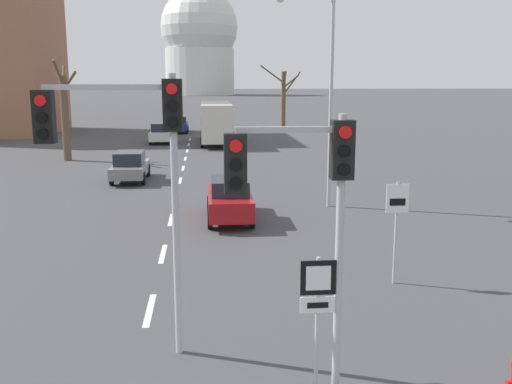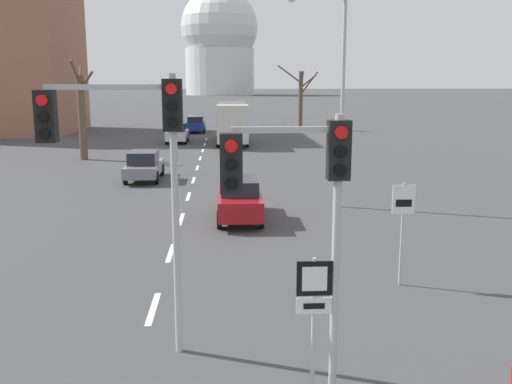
# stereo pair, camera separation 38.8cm
# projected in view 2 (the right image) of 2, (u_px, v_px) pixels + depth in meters

# --- Properties ---
(lane_stripe_1) EXTENTS (0.16, 2.00, 0.01)m
(lane_stripe_1) POSITION_uv_depth(u_px,v_px,m) (153.00, 308.00, 13.60)
(lane_stripe_1) COLOR silver
(lane_stripe_1) RESTS_ON ground_plane
(lane_stripe_2) EXTENTS (0.16, 2.00, 0.01)m
(lane_stripe_2) POSITION_uv_depth(u_px,v_px,m) (171.00, 253.00, 18.01)
(lane_stripe_2) COLOR silver
(lane_stripe_2) RESTS_ON ground_plane
(lane_stripe_3) EXTENTS (0.16, 2.00, 0.01)m
(lane_stripe_3) POSITION_uv_depth(u_px,v_px,m) (181.00, 219.00, 22.42)
(lane_stripe_3) COLOR silver
(lane_stripe_3) RESTS_ON ground_plane
(lane_stripe_4) EXTENTS (0.16, 2.00, 0.01)m
(lane_stripe_4) POSITION_uv_depth(u_px,v_px,m) (188.00, 196.00, 26.83)
(lane_stripe_4) COLOR silver
(lane_stripe_4) RESTS_ON ground_plane
(lane_stripe_5) EXTENTS (0.16, 2.00, 0.01)m
(lane_stripe_5) POSITION_uv_depth(u_px,v_px,m) (193.00, 180.00, 31.24)
(lane_stripe_5) COLOR silver
(lane_stripe_5) RESTS_ON ground_plane
(lane_stripe_6) EXTENTS (0.16, 2.00, 0.01)m
(lane_stripe_6) POSITION_uv_depth(u_px,v_px,m) (197.00, 168.00, 35.65)
(lane_stripe_6) COLOR silver
(lane_stripe_6) RESTS_ON ground_plane
(lane_stripe_7) EXTENTS (0.16, 2.00, 0.01)m
(lane_stripe_7) POSITION_uv_depth(u_px,v_px,m) (200.00, 158.00, 40.06)
(lane_stripe_7) COLOR silver
(lane_stripe_7) RESTS_ON ground_plane
(lane_stripe_8) EXTENTS (0.16, 2.00, 0.01)m
(lane_stripe_8) POSITION_uv_depth(u_px,v_px,m) (203.00, 151.00, 44.47)
(lane_stripe_8) COLOR silver
(lane_stripe_8) RESTS_ON ground_plane
(lane_stripe_9) EXTENTS (0.16, 2.00, 0.01)m
(lane_stripe_9) POSITION_uv_depth(u_px,v_px,m) (205.00, 144.00, 48.88)
(lane_stripe_9) COLOR silver
(lane_stripe_9) RESTS_ON ground_plane
(lane_stripe_10) EXTENTS (0.16, 2.00, 0.01)m
(lane_stripe_10) POSITION_uv_depth(u_px,v_px,m) (206.00, 139.00, 53.29)
(lane_stripe_10) COLOR silver
(lane_stripe_10) RESTS_ON ground_plane
(traffic_signal_near_right) EXTENTS (2.09, 0.34, 4.83)m
(traffic_signal_near_right) POSITION_uv_depth(u_px,v_px,m) (301.00, 187.00, 9.20)
(traffic_signal_near_right) COLOR #B2B2B7
(traffic_signal_near_right) RESTS_ON ground_plane
(traffic_signal_centre_tall) EXTENTS (2.68, 0.34, 5.48)m
(traffic_signal_centre_tall) POSITION_uv_depth(u_px,v_px,m) (131.00, 144.00, 10.63)
(traffic_signal_centre_tall) COLOR #B2B2B7
(traffic_signal_centre_tall) RESTS_ON ground_plane
(route_sign_post) EXTENTS (0.60, 0.08, 2.46)m
(route_sign_post) POSITION_uv_depth(u_px,v_px,m) (314.00, 303.00, 9.56)
(route_sign_post) COLOR #B2B2B7
(route_sign_post) RESTS_ON ground_plane
(speed_limit_sign) EXTENTS (0.60, 0.08, 2.76)m
(speed_limit_sign) POSITION_uv_depth(u_px,v_px,m) (403.00, 217.00, 14.83)
(speed_limit_sign) COLOR #B2B2B7
(speed_limit_sign) RESTS_ON ground_plane
(street_lamp_right) EXTENTS (2.44, 0.36, 8.80)m
(street_lamp_right) POSITION_uv_depth(u_px,v_px,m) (333.00, 80.00, 23.56)
(street_lamp_right) COLOR #B2B2B7
(street_lamp_right) RESTS_ON ground_plane
(sedan_near_left) EXTENTS (1.73, 4.40, 1.67)m
(sedan_near_left) POSITION_uv_depth(u_px,v_px,m) (239.00, 198.00, 22.17)
(sedan_near_left) COLOR maroon
(sedan_near_left) RESTS_ON ground_plane
(sedan_near_right) EXTENTS (1.81, 4.42, 1.61)m
(sedan_near_right) POSITION_uv_depth(u_px,v_px,m) (144.00, 165.00, 31.11)
(sedan_near_right) COLOR slate
(sedan_near_right) RESTS_ON ground_plane
(sedan_mid_centre) EXTENTS (1.83, 4.52, 1.76)m
(sedan_mid_centre) POSITION_uv_depth(u_px,v_px,m) (177.00, 133.00, 50.05)
(sedan_mid_centre) COLOR silver
(sedan_mid_centre) RESTS_ON ground_plane
(sedan_far_left) EXTENTS (1.96, 4.31, 1.72)m
(sedan_far_left) POSITION_uv_depth(u_px,v_px,m) (196.00, 124.00, 59.96)
(sedan_far_left) COLOR navy
(sedan_far_left) RESTS_ON ground_plane
(city_bus) EXTENTS (2.66, 10.80, 3.48)m
(city_bus) POSITION_uv_depth(u_px,v_px,m) (232.00, 120.00, 49.48)
(city_bus) COLOR beige
(city_bus) RESTS_ON ground_plane
(bare_tree_left_near) EXTENTS (1.42, 2.78, 6.74)m
(bare_tree_left_near) POSITION_uv_depth(u_px,v_px,m) (82.00, 114.00, 38.81)
(bare_tree_left_near) COLOR brown
(bare_tree_left_near) RESTS_ON ground_plane
(bare_tree_right_near) EXTENTS (4.39, 2.77, 7.09)m
(bare_tree_right_near) POSITION_uv_depth(u_px,v_px,m) (301.00, 97.00, 62.68)
(bare_tree_right_near) COLOR brown
(bare_tree_right_near) RESTS_ON ground_plane
(capitol_dome) EXTENTS (29.60, 29.60, 41.82)m
(capitol_dome) POSITION_uv_depth(u_px,v_px,m) (220.00, 42.00, 220.90)
(capitol_dome) COLOR silver
(capitol_dome) RESTS_ON ground_plane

